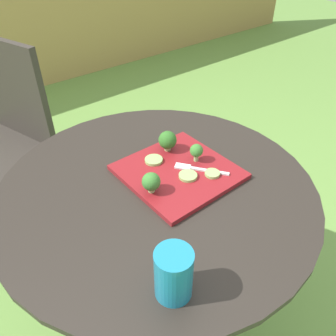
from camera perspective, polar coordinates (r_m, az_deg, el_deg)
name	(u,v)px	position (r m, az deg, el deg)	size (l,w,h in m)	color
ground_plane	(160,321)	(1.49, -1.32, -24.32)	(12.00, 12.00, 0.00)	#669342
patio_table	(158,249)	(1.12, -1.65, -13.42)	(0.87, 0.87, 0.72)	#28231E
patio_chair	(2,130)	(1.70, -26.21, 5.82)	(0.55, 0.55, 0.90)	#332D28
salad_plate	(179,172)	(0.95, 1.88, -0.73)	(0.29, 0.29, 0.01)	maroon
drinking_glass	(174,276)	(0.67, 0.94, -17.70)	(0.07, 0.07, 0.11)	teal
fork	(196,169)	(0.95, 4.80, -0.14)	(0.10, 0.14, 0.00)	silver
broccoli_floret_0	(168,140)	(1.01, -0.07, 4.70)	(0.05, 0.05, 0.06)	#99B770
broccoli_floret_1	(151,182)	(0.86, -2.86, -2.34)	(0.05, 0.05, 0.06)	#99B770
broccoli_floret_2	(196,151)	(0.97, 4.73, 2.94)	(0.04, 0.04, 0.05)	#99B770
cucumber_slice_0	(212,174)	(0.94, 7.47, -0.93)	(0.04, 0.04, 0.01)	#8EB766
cucumber_slice_1	(188,176)	(0.93, 3.38, -1.32)	(0.05, 0.05, 0.01)	#8EB766
cucumber_slice_2	(154,160)	(0.98, -2.42, 1.35)	(0.05, 0.05, 0.01)	#8EB766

